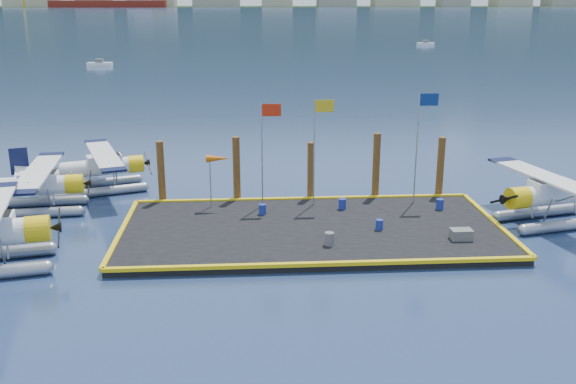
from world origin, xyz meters
name	(u,v)px	position (x,y,z in m)	size (l,w,h in m)	color
ground	(312,234)	(0.00, 0.00, 0.00)	(4000.00, 4000.00, 0.00)	navy
dock	(312,230)	(0.00, 0.00, 0.20)	(20.00, 10.00, 0.40)	black
dock_bumpers	(312,225)	(0.00, 0.00, 0.49)	(20.25, 10.25, 0.18)	gold
seaplane_b	(33,189)	(-15.85, 4.70, 1.46)	(8.57, 9.45, 3.35)	#8F939C
seaplane_c	(99,170)	(-12.92, 8.77, 1.44)	(8.67, 9.24, 3.32)	#8F939C
seaplane_d	(556,197)	(13.65, 0.73, 1.54)	(9.19, 9.97, 3.53)	#8F939C
drum_0	(263,209)	(-2.55, 2.29, 0.69)	(0.41, 0.41, 0.57)	navy
drum_1	(379,225)	(3.51, -0.67, 0.67)	(0.39, 0.39, 0.55)	navy
drum_3	(329,239)	(0.60, -2.70, 0.73)	(0.47, 0.47, 0.66)	#57575B
drum_4	(440,204)	(7.68, 2.47, 0.70)	(0.43, 0.43, 0.61)	navy
drum_5	(342,204)	(2.08, 2.90, 0.71)	(0.43, 0.43, 0.61)	navy
crate	(461,234)	(7.35, -2.34, 0.66)	(1.06, 0.71, 0.53)	#57575B
flagpole_red	(265,139)	(-2.29, 3.80, 4.40)	(1.14, 0.08, 6.00)	gray
flagpole_yellow	(318,136)	(0.70, 3.80, 4.51)	(1.14, 0.08, 6.20)	gray
flagpole_blue	(421,132)	(6.70, 3.80, 4.69)	(1.14, 0.08, 6.50)	gray
windsock	(218,160)	(-5.03, 3.80, 3.23)	(1.40, 0.44, 3.12)	gray
piling_0	(161,174)	(-8.50, 5.40, 2.00)	(0.44, 0.44, 4.00)	#482D14
piling_1	(237,171)	(-4.00, 5.40, 2.10)	(0.44, 0.44, 4.20)	#482D14
piling_2	(311,173)	(0.50, 5.40, 1.90)	(0.44, 0.44, 3.80)	#482D14
piling_3	(376,168)	(4.50, 5.40, 2.15)	(0.44, 0.44, 4.30)	#482D14
piling_4	(440,169)	(8.50, 5.40, 2.00)	(0.44, 0.44, 4.00)	#482D14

